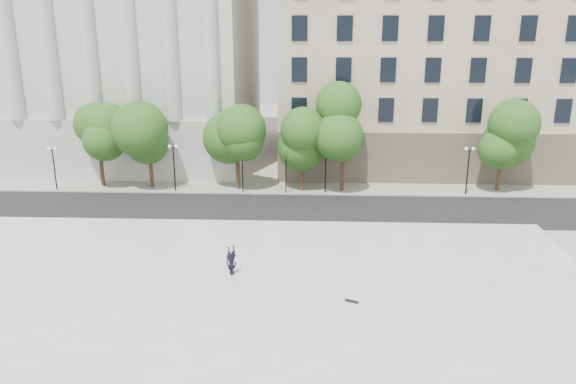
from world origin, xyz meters
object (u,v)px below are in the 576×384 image
Objects in this scene: traffic_light_east at (286,154)px; traffic_light_west at (242,154)px; skateboard at (352,301)px; person_lying at (232,270)px.

traffic_light_west is at bearing 180.00° from traffic_light_east.
skateboard is (4.50, -20.91, -3.18)m from traffic_light_east.
traffic_light_west reaches higher than traffic_light_east.
traffic_light_east is at bearing 53.47° from person_lying.
person_lying is at bearing -179.95° from skateboard.
traffic_light_east is 2.34× the size of person_lying.
skateboard is (8.38, -20.91, -3.21)m from traffic_light_west.
person_lying is 7.63m from skateboard.
person_lying is at bearing -97.80° from traffic_light_east.
traffic_light_west is 5.59× the size of skateboard.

